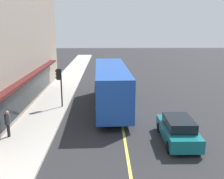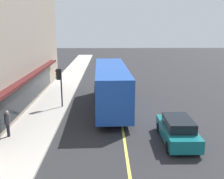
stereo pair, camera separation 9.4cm
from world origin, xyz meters
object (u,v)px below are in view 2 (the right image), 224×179
Objects in this scene: bus at (111,85)px; traffic_light at (59,79)px; car_teal at (178,130)px; pedestrian_near_storefront at (7,121)px.

bus is 4.30m from traffic_light.
traffic_light is at bearing 50.27° from car_teal.
traffic_light is at bearing 90.32° from bus.
pedestrian_near_storefront is (-6.12, 2.12, -1.38)m from traffic_light.
car_teal is at bearing -129.73° from traffic_light.
pedestrian_near_storefront is at bearing 86.51° from car_teal.
car_teal is at bearing -93.49° from pedestrian_near_storefront.
bus is at bearing 29.64° from car_teal.
bus reaches higher than traffic_light.
car_teal is (-6.77, -3.85, -1.24)m from bus.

